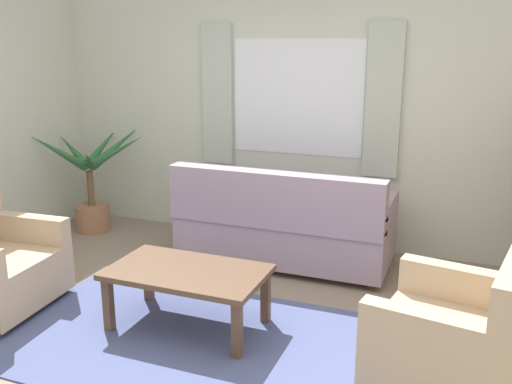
# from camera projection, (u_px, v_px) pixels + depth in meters

# --- Properties ---
(ground_plane) EXTENTS (6.24, 6.24, 0.00)m
(ground_plane) POSITION_uv_depth(u_px,v_px,m) (196.00, 342.00, 3.84)
(ground_plane) COLOR gray
(wall_back) EXTENTS (5.32, 0.12, 2.60)m
(wall_back) POSITION_uv_depth(u_px,v_px,m) (299.00, 112.00, 5.52)
(wall_back) COLOR beige
(wall_back) RESTS_ON ground_plane
(window_with_curtains) EXTENTS (1.98, 0.07, 1.40)m
(window_with_curtains) POSITION_uv_depth(u_px,v_px,m) (296.00, 98.00, 5.41)
(window_with_curtains) COLOR white
(area_rug) EXTENTS (2.69, 1.63, 0.01)m
(area_rug) POSITION_uv_depth(u_px,v_px,m) (196.00, 341.00, 3.83)
(area_rug) COLOR #4C5684
(area_rug) RESTS_ON ground_plane
(couch) EXTENTS (1.90, 0.82, 0.92)m
(couch) POSITION_uv_depth(u_px,v_px,m) (283.00, 226.00, 5.08)
(couch) COLOR #998499
(couch) RESTS_ON ground_plane
(armchair_right) EXTENTS (0.95, 0.97, 0.88)m
(armchair_right) POSITION_uv_depth(u_px,v_px,m) (461.00, 339.00, 3.19)
(armchair_right) COLOR tan
(armchair_right) RESTS_ON ground_plane
(coffee_table) EXTENTS (1.10, 0.64, 0.44)m
(coffee_table) POSITION_uv_depth(u_px,v_px,m) (187.00, 277.00, 3.95)
(coffee_table) COLOR brown
(coffee_table) RESTS_ON ground_plane
(potted_plant) EXTENTS (1.19, 1.24, 1.12)m
(potted_plant) POSITION_uv_depth(u_px,v_px,m) (91.00, 182.00, 5.96)
(potted_plant) COLOR #9E6B4C
(potted_plant) RESTS_ON ground_plane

